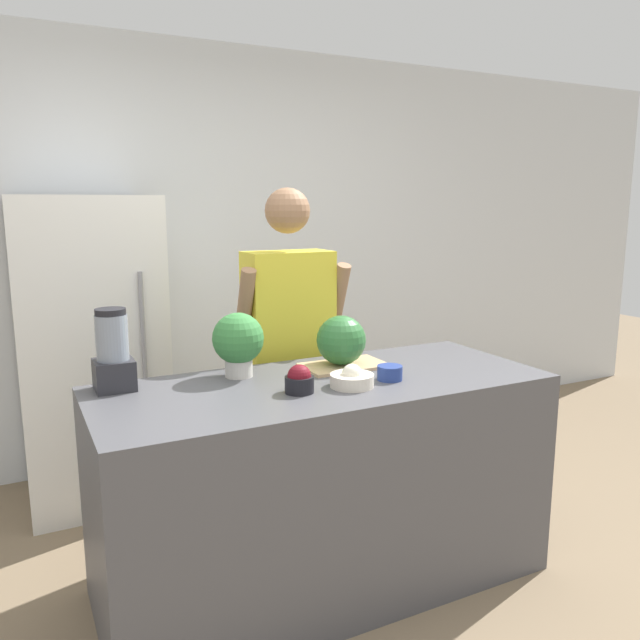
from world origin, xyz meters
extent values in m
plane|color=#7F6B51|center=(0.00, 0.00, 0.00)|extent=(14.00, 14.00, 0.00)
cube|color=silver|center=(0.00, 2.09, 1.30)|extent=(8.00, 0.06, 2.60)
cube|color=#4C4C51|center=(0.00, 0.38, 0.45)|extent=(1.88, 0.76, 0.90)
cube|color=white|center=(-0.76, 1.70, 0.83)|extent=(0.73, 0.69, 1.67)
cylinder|color=gray|center=(-0.54, 1.33, 1.00)|extent=(0.02, 0.02, 0.58)
cube|color=gray|center=(0.10, 0.97, 0.41)|extent=(0.32, 0.18, 0.82)
cube|color=gold|center=(0.10, 0.97, 1.11)|extent=(0.43, 0.22, 0.58)
sphere|color=#936B4C|center=(0.10, 0.97, 1.59)|extent=(0.22, 0.22, 0.22)
cylinder|color=#936B4C|center=(-0.15, 0.93, 1.10)|extent=(0.07, 0.23, 0.49)
cylinder|color=#936B4C|center=(0.35, 0.93, 1.10)|extent=(0.07, 0.23, 0.49)
cube|color=tan|center=(0.18, 0.54, 0.91)|extent=(0.37, 0.22, 0.01)
sphere|color=#2D6B33|center=(0.17, 0.54, 1.03)|extent=(0.22, 0.22, 0.22)
cylinder|color=black|center=(-0.16, 0.28, 0.94)|extent=(0.11, 0.11, 0.06)
sphere|color=maroon|center=(-0.16, 0.28, 0.97)|extent=(0.09, 0.09, 0.09)
cylinder|color=beige|center=(0.06, 0.26, 0.93)|extent=(0.18, 0.18, 0.05)
sphere|color=white|center=(0.06, 0.26, 0.96)|extent=(0.08, 0.08, 0.08)
cylinder|color=navy|center=(0.25, 0.27, 0.93)|extent=(0.10, 0.10, 0.06)
cube|color=#28282D|center=(-0.79, 0.65, 0.96)|extent=(0.15, 0.15, 0.12)
cylinder|color=gray|center=(-0.79, 0.65, 1.11)|extent=(0.12, 0.12, 0.18)
cylinder|color=black|center=(-0.79, 0.65, 1.21)|extent=(0.12, 0.12, 0.02)
cylinder|color=beige|center=(-0.29, 0.60, 0.94)|extent=(0.12, 0.12, 0.07)
sphere|color=#387F3D|center=(-0.29, 0.60, 1.07)|extent=(0.22, 0.22, 0.22)
camera|label=1|loc=(-1.13, -1.83, 1.62)|focal=35.00mm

